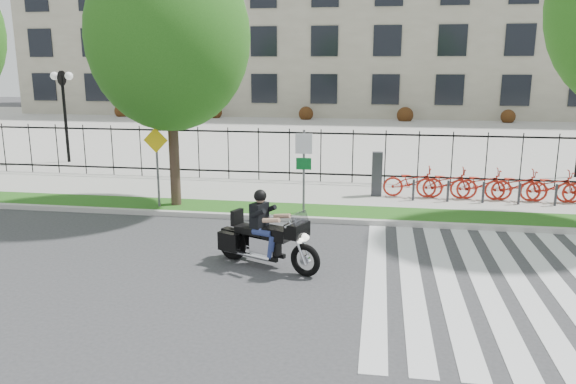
# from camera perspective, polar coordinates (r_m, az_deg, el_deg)

# --- Properties ---
(ground) EXTENTS (120.00, 120.00, 0.00)m
(ground) POSITION_cam_1_polar(r_m,az_deg,el_deg) (12.70, -1.15, -8.06)
(ground) COLOR #343436
(ground) RESTS_ON ground
(curb) EXTENTS (60.00, 0.20, 0.15)m
(curb) POSITION_cam_1_polar(r_m,az_deg,el_deg) (16.52, 1.43, -2.78)
(curb) COLOR #B7B4AC
(curb) RESTS_ON ground
(grass_verge) EXTENTS (60.00, 1.50, 0.15)m
(grass_verge) POSITION_cam_1_polar(r_m,az_deg,el_deg) (17.33, 1.82, -2.03)
(grass_verge) COLOR #1D5014
(grass_verge) RESTS_ON ground
(sidewalk) EXTENTS (60.00, 3.50, 0.15)m
(sidewalk) POSITION_cam_1_polar(r_m,az_deg,el_deg) (19.74, 2.77, -0.18)
(sidewalk) COLOR #A2A098
(sidewalk) RESTS_ON ground
(plaza) EXTENTS (80.00, 34.00, 0.10)m
(plaza) POSITION_cam_1_polar(r_m,az_deg,el_deg) (36.99, 5.92, 5.88)
(plaza) COLOR #A2A098
(plaza) RESTS_ON ground
(crosswalk_stripes) EXTENTS (5.70, 8.00, 0.01)m
(crosswalk_stripes) POSITION_cam_1_polar(r_m,az_deg,el_deg) (12.79, 20.90, -8.77)
(crosswalk_stripes) COLOR silver
(crosswalk_stripes) RESTS_ON ground
(iron_fence) EXTENTS (30.00, 0.06, 2.00)m
(iron_fence) POSITION_cam_1_polar(r_m,az_deg,el_deg) (21.24, 3.35, 3.71)
(iron_fence) COLOR black
(iron_fence) RESTS_ON sidewalk
(office_building) EXTENTS (60.00, 21.90, 20.15)m
(office_building) POSITION_cam_1_polar(r_m,az_deg,el_deg) (56.87, 7.48, 18.30)
(office_building) COLOR gray
(office_building) RESTS_ON ground
(lamp_post_left) EXTENTS (1.06, 0.70, 4.25)m
(lamp_post_left) POSITION_cam_1_polar(r_m,az_deg,el_deg) (27.61, -21.87, 9.24)
(lamp_post_left) COLOR black
(lamp_post_left) RESTS_ON ground
(street_tree_1) EXTENTS (4.90, 4.90, 7.99)m
(street_tree_1) POSITION_cam_1_polar(r_m,az_deg,el_deg) (17.79, -12.02, 15.13)
(street_tree_1) COLOR #32221B
(street_tree_1) RESTS_ON grass_verge
(bike_share_station) EXTENTS (7.86, 0.88, 1.50)m
(bike_share_station) POSITION_cam_1_polar(r_m,az_deg,el_deg) (19.63, 20.43, 0.72)
(bike_share_station) COLOR #2D2D33
(bike_share_station) RESTS_ON sidewalk
(sign_pole_regulatory) EXTENTS (0.50, 0.09, 2.50)m
(sign_pole_regulatory) POSITION_cam_1_polar(r_m,az_deg,el_deg) (16.62, 1.61, 3.20)
(sign_pole_regulatory) COLOR #59595B
(sign_pole_regulatory) RESTS_ON grass_verge
(sign_pole_warning) EXTENTS (0.78, 0.09, 2.49)m
(sign_pole_warning) POSITION_cam_1_polar(r_m,az_deg,el_deg) (17.82, -13.20, 3.53)
(sign_pole_warning) COLOR #59595B
(sign_pole_warning) RESTS_ON grass_verge
(motorcycle_rider) EXTENTS (2.61, 1.49, 2.16)m
(motorcycle_rider) POSITION_cam_1_polar(r_m,az_deg,el_deg) (12.75, -2.23, -4.56)
(motorcycle_rider) COLOR black
(motorcycle_rider) RESTS_ON ground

